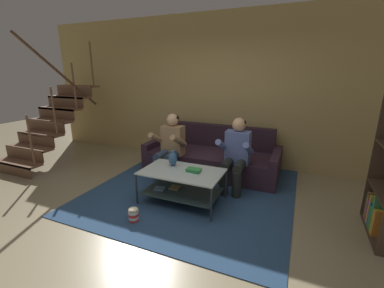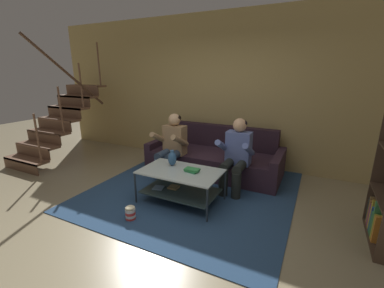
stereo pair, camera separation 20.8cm
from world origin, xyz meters
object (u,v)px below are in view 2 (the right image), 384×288
couch (215,158)px  book_stack (192,170)px  person_seated_left (172,144)px  coffee_table (180,181)px  vase (172,158)px  popcorn_tub (130,213)px  person_seated_right (236,153)px

couch → book_stack: (0.15, -1.25, 0.23)m
person_seated_left → coffee_table: size_ratio=0.99×
person_seated_left → coffee_table: 0.96m
vase → popcorn_tub: 0.98m
person_seated_right → person_seated_left: bearing=-180.0°
couch → book_stack: 1.28m
person_seated_left → popcorn_tub: bearing=-80.9°
person_seated_right → popcorn_tub: person_seated_right is taller
book_stack → popcorn_tub: (-0.50, -0.74, -0.40)m
person_seated_left → couch: bearing=44.9°
vase → person_seated_right: bearing=36.2°
book_stack → popcorn_tub: bearing=-124.0°
person_seated_right → vase: (-0.80, -0.58, -0.03)m
book_stack → person_seated_right: bearing=58.0°
person_seated_right → popcorn_tub: (-0.93, -1.43, -0.52)m
couch → book_stack: couch is taller
coffee_table → couch: bearing=89.5°
coffee_table → vase: (-0.21, 0.14, 0.27)m
person_seated_left → person_seated_right: person_seated_right is taller
couch → book_stack: bearing=-83.0°
person_seated_left → book_stack: bearing=-42.9°
vase → coffee_table: bearing=-33.9°
couch → vase: (-0.22, -1.16, 0.32)m
couch → person_seated_left: 0.88m
couch → coffee_table: 1.30m
couch → vase: size_ratio=10.33×
person_seated_left → coffee_table: (0.57, -0.72, -0.29)m
person_seated_left → book_stack: (0.73, -0.68, -0.11)m
vase → popcorn_tub: vase is taller
couch → coffee_table: (-0.01, -1.30, 0.05)m
person_seated_right → vase: person_seated_right is taller
coffee_table → vase: size_ratio=4.85×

